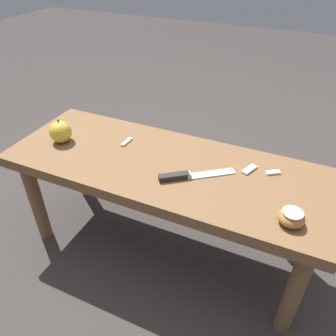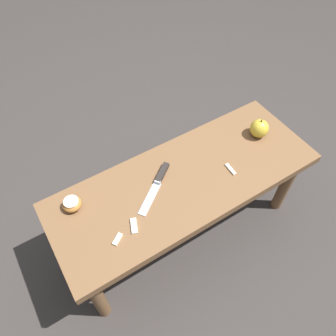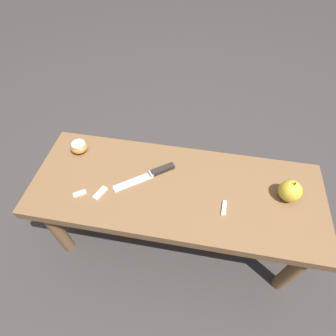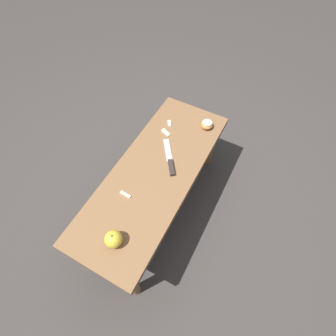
# 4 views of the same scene
# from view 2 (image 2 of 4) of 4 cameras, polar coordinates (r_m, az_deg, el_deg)

# --- Properties ---
(ground_plane) EXTENTS (8.00, 8.00, 0.00)m
(ground_plane) POSITION_cam_2_polar(r_m,az_deg,el_deg) (1.70, 2.40, -10.44)
(ground_plane) COLOR #383330
(wooden_bench) EXTENTS (1.12, 0.42, 0.43)m
(wooden_bench) POSITION_cam_2_polar(r_m,az_deg,el_deg) (1.38, 2.92, -3.36)
(wooden_bench) COLOR brown
(wooden_bench) RESTS_ON ground_plane
(knife) EXTENTS (0.22, 0.17, 0.02)m
(knife) POSITION_cam_2_polar(r_m,az_deg,el_deg) (1.31, -1.66, -2.16)
(knife) COLOR #B7BABF
(knife) RESTS_ON wooden_bench
(apple_whole) EXTENTS (0.08, 0.08, 0.09)m
(apple_whole) POSITION_cam_2_polar(r_m,az_deg,el_deg) (1.51, 15.61, 6.66)
(apple_whole) COLOR gold
(apple_whole) RESTS_ON wooden_bench
(apple_cut) EXTENTS (0.07, 0.07, 0.04)m
(apple_cut) POSITION_cam_2_polar(r_m,az_deg,el_deg) (1.29, -16.38, -6.01)
(apple_cut) COLOR #B27233
(apple_cut) RESTS_ON wooden_bench
(apple_slice_near_knife) EXTENTS (0.05, 0.04, 0.01)m
(apple_slice_near_knife) POSITION_cam_2_polar(r_m,az_deg,el_deg) (1.20, -8.79, -12.15)
(apple_slice_near_knife) COLOR silver
(apple_slice_near_knife) RESTS_ON wooden_bench
(apple_slice_center) EXTENTS (0.04, 0.07, 0.01)m
(apple_slice_center) POSITION_cam_2_polar(r_m,az_deg,el_deg) (1.22, -5.95, -9.98)
(apple_slice_center) COLOR silver
(apple_slice_center) RESTS_ON wooden_bench
(apple_slice_near_bowl) EXTENTS (0.02, 0.06, 0.01)m
(apple_slice_near_bowl) POSITION_cam_2_polar(r_m,az_deg,el_deg) (1.38, 10.84, -0.20)
(apple_slice_near_bowl) COLOR silver
(apple_slice_near_bowl) RESTS_ON wooden_bench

